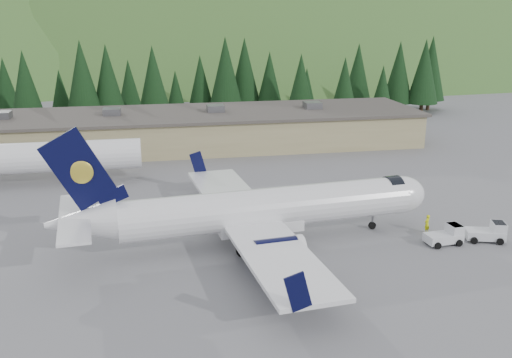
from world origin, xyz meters
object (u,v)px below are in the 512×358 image
object	(u,v)px
second_airliner	(18,157)
ramp_worker	(427,224)
terminal_building	(182,129)
baggage_tug_a	(446,235)
airliner	(258,210)
baggage_tug_b	(489,232)

from	to	relation	value
second_airliner	ramp_worker	distance (m)	45.77
terminal_building	ramp_worker	distance (m)	43.56
baggage_tug_a	second_airliner	bearing A→B (deg)	142.41
ramp_worker	baggage_tug_a	bearing A→B (deg)	71.65
airliner	second_airliner	distance (m)	32.58
second_airliner	terminal_building	xyz separation A→B (m)	(19.91, 16.00, -0.70)
baggage_tug_a	ramp_worker	distance (m)	2.70
ramp_worker	baggage_tug_b	bearing A→B (deg)	119.30
airliner	second_airliner	world-z (taller)	second_airliner
baggage_tug_b	ramp_worker	bearing A→B (deg)	165.12
baggage_tug_b	terminal_building	xyz separation A→B (m)	(-24.18, 41.59, 1.84)
second_airliner	ramp_worker	bearing A→B (deg)	-29.95
second_airliner	ramp_worker	world-z (taller)	second_airliner
airliner	ramp_worker	distance (m)	15.82
ramp_worker	second_airliner	bearing A→B (deg)	-58.96
baggage_tug_a	terminal_building	size ratio (longest dim) A/B	0.05
terminal_building	airliner	bearing A→B (deg)	-83.97
second_airliner	airliner	bearing A→B (deg)	-42.71
baggage_tug_b	second_airliner	bearing A→B (deg)	166.68
airliner	baggage_tug_b	distance (m)	20.57
baggage_tug_a	terminal_building	distance (m)	46.16
airliner	terminal_building	xyz separation A→B (m)	(-4.03, 38.10, -0.37)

